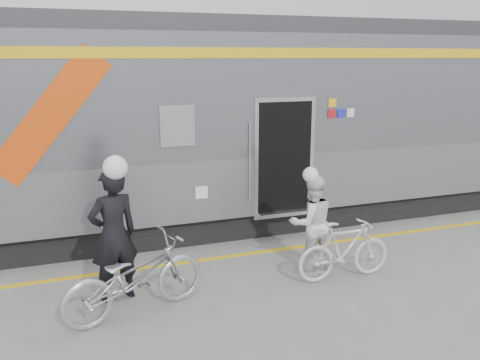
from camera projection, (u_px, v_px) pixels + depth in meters
name	position (u px, v px, depth m)	size (l,w,h in m)	color
ground	(304.00, 309.00, 6.99)	(90.00, 90.00, 0.00)	slate
train	(151.00, 127.00, 9.92)	(24.00, 3.17, 4.10)	black
safety_strip	(249.00, 254.00, 8.96)	(24.00, 0.12, 0.01)	gold
man	(113.00, 235.00, 7.09)	(0.70, 0.46, 1.93)	black
bicycle_left	(135.00, 277.00, 6.76)	(0.70, 2.02, 1.06)	#B3B6BC
woman	(311.00, 223.00, 8.20)	(0.76, 0.59, 1.56)	white
bicycle_right	(345.00, 250.00, 7.86)	(0.44, 1.57, 0.94)	beige
helmet_man	(108.00, 156.00, 6.83)	(0.33, 0.33, 0.33)	white
helmet_woman	(313.00, 168.00, 7.98)	(0.25, 0.25, 0.25)	white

